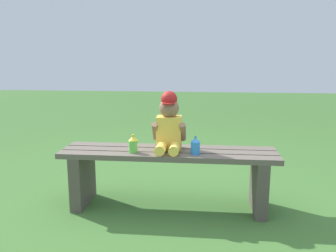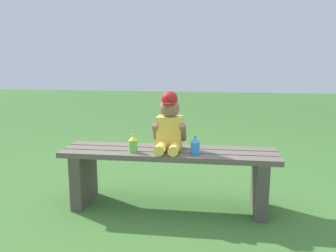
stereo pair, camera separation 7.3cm
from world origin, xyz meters
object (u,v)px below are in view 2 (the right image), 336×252
at_px(sippy_cup_left, 133,144).
at_px(park_bench, 169,169).
at_px(sippy_cup_right, 195,146).
at_px(child_figure, 170,124).

bearing_deg(sippy_cup_left, park_bench, 19.51).
relative_size(park_bench, sippy_cup_right, 11.94).
distance_m(park_bench, sippy_cup_left, 0.31).
xyz_separation_m(sippy_cup_left, sippy_cup_right, (0.42, 0.00, 0.00)).
bearing_deg(park_bench, sippy_cup_left, -160.49).
relative_size(child_figure, sippy_cup_left, 3.26).
distance_m(child_figure, sippy_cup_right, 0.24).
height_order(park_bench, child_figure, child_figure).
xyz_separation_m(park_bench, sippy_cup_left, (-0.23, -0.08, 0.19)).
distance_m(park_bench, child_figure, 0.31).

